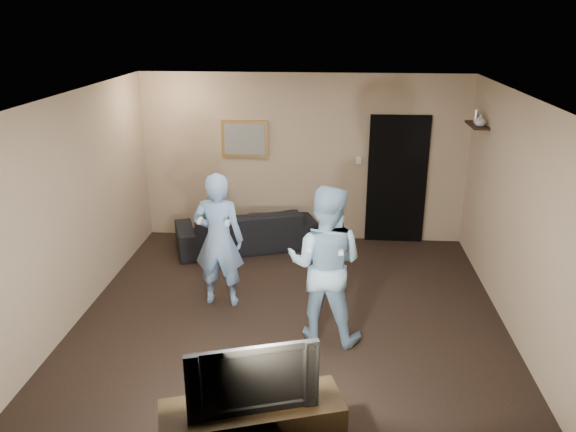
# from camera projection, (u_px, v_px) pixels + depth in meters

# --- Properties ---
(ground) EXTENTS (5.00, 5.00, 0.00)m
(ground) POSITION_uv_depth(u_px,v_px,m) (291.00, 314.00, 6.76)
(ground) COLOR black
(ground) RESTS_ON ground
(ceiling) EXTENTS (5.00, 5.00, 0.04)m
(ceiling) POSITION_uv_depth(u_px,v_px,m) (292.00, 96.00, 5.88)
(ceiling) COLOR silver
(ceiling) RESTS_ON wall_back
(wall_back) EXTENTS (5.00, 0.04, 2.60)m
(wall_back) POSITION_uv_depth(u_px,v_px,m) (303.00, 159.00, 8.67)
(wall_back) COLOR tan
(wall_back) RESTS_ON ground
(wall_front) EXTENTS (5.00, 0.04, 2.60)m
(wall_front) POSITION_uv_depth(u_px,v_px,m) (265.00, 330.00, 3.98)
(wall_front) COLOR tan
(wall_front) RESTS_ON ground
(wall_left) EXTENTS (0.04, 5.00, 2.60)m
(wall_left) POSITION_uv_depth(u_px,v_px,m) (77.00, 207.00, 6.51)
(wall_left) COLOR tan
(wall_left) RESTS_ON ground
(wall_right) EXTENTS (0.04, 5.00, 2.60)m
(wall_right) POSITION_uv_depth(u_px,v_px,m) (519.00, 219.00, 6.14)
(wall_right) COLOR tan
(wall_right) RESTS_ON ground
(sofa) EXTENTS (2.25, 1.48, 0.61)m
(sofa) POSITION_uv_depth(u_px,v_px,m) (246.00, 229.00, 8.60)
(sofa) COLOR black
(sofa) RESTS_ON ground
(throw_pillow) EXTENTS (0.46, 0.24, 0.44)m
(throw_pillow) POSITION_uv_depth(u_px,v_px,m) (218.00, 217.00, 8.57)
(throw_pillow) COLOR #184A42
(throw_pillow) RESTS_ON sofa
(painting_frame) EXTENTS (0.72, 0.05, 0.57)m
(painting_frame) POSITION_uv_depth(u_px,v_px,m) (245.00, 139.00, 8.61)
(painting_frame) COLOR olive
(painting_frame) RESTS_ON wall_back
(painting_canvas) EXTENTS (0.62, 0.01, 0.47)m
(painting_canvas) POSITION_uv_depth(u_px,v_px,m) (245.00, 139.00, 8.58)
(painting_canvas) COLOR slate
(painting_canvas) RESTS_ON painting_frame
(doorway) EXTENTS (0.90, 0.06, 2.00)m
(doorway) POSITION_uv_depth(u_px,v_px,m) (397.00, 180.00, 8.63)
(doorway) COLOR black
(doorway) RESTS_ON ground
(light_switch) EXTENTS (0.08, 0.02, 0.12)m
(light_switch) POSITION_uv_depth(u_px,v_px,m) (359.00, 160.00, 8.58)
(light_switch) COLOR silver
(light_switch) RESTS_ON wall_back
(wall_shelf) EXTENTS (0.20, 0.60, 0.03)m
(wall_shelf) POSITION_uv_depth(u_px,v_px,m) (477.00, 125.00, 7.60)
(wall_shelf) COLOR black
(wall_shelf) RESTS_ON wall_right
(shelf_vase) EXTENTS (0.19, 0.19, 0.15)m
(shelf_vase) POSITION_uv_depth(u_px,v_px,m) (480.00, 120.00, 7.43)
(shelf_vase) COLOR silver
(shelf_vase) RESTS_ON wall_shelf
(shelf_figurine) EXTENTS (0.06, 0.06, 0.18)m
(shelf_figurine) POSITION_uv_depth(u_px,v_px,m) (476.00, 116.00, 7.65)
(shelf_figurine) COLOR white
(shelf_figurine) RESTS_ON wall_shelf
(tv_console) EXTENTS (1.52, 0.88, 0.52)m
(tv_console) POSITION_uv_depth(u_px,v_px,m) (253.00, 431.00, 4.51)
(tv_console) COLOR black
(tv_console) RESTS_ON ground
(television) EXTENTS (1.01, 0.43, 0.59)m
(television) POSITION_uv_depth(u_px,v_px,m) (251.00, 373.00, 4.33)
(television) COLOR black
(television) RESTS_ON tv_console
(wii_player_left) EXTENTS (0.63, 0.51, 1.68)m
(wii_player_left) POSITION_uv_depth(u_px,v_px,m) (219.00, 240.00, 6.77)
(wii_player_left) COLOR #7DA4D9
(wii_player_left) RESTS_ON ground
(wii_player_right) EXTENTS (0.98, 0.84, 1.77)m
(wii_player_right) POSITION_uv_depth(u_px,v_px,m) (325.00, 264.00, 6.01)
(wii_player_right) COLOR #99C0DE
(wii_player_right) RESTS_ON ground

